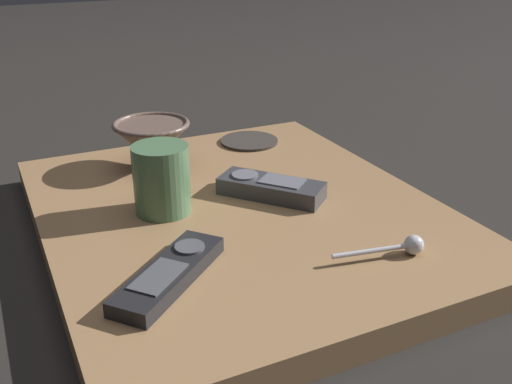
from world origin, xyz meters
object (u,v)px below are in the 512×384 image
at_px(tv_remote_near, 271,188).
at_px(tv_remote_far, 169,274).
at_px(cereal_bowl, 152,142).
at_px(coffee_mug, 162,179).
at_px(teaspoon, 405,246).
at_px(drink_coaster, 249,141).

height_order(tv_remote_near, tv_remote_far, tv_remote_near).
bearing_deg(cereal_bowl, tv_remote_near, -147.52).
xyz_separation_m(coffee_mug, tv_remote_far, (-0.17, 0.05, -0.04)).
relative_size(coffee_mug, tv_remote_far, 0.59).
relative_size(coffee_mug, teaspoon, 0.82).
bearing_deg(tv_remote_far, tv_remote_near, -52.94).
bearing_deg(cereal_bowl, tv_remote_far, 166.07).
distance_m(tv_remote_near, tv_remote_far, 0.26).
relative_size(tv_remote_near, tv_remote_far, 0.94).
height_order(cereal_bowl, tv_remote_near, cereal_bowl).
xyz_separation_m(cereal_bowl, teaspoon, (-0.41, -0.19, -0.03)).
relative_size(teaspoon, tv_remote_near, 0.76).
bearing_deg(tv_remote_far, drink_coaster, -35.83).
xyz_separation_m(coffee_mug, tv_remote_near, (-0.02, -0.16, -0.03)).
bearing_deg(tv_remote_near, drink_coaster, -17.48).
bearing_deg(cereal_bowl, drink_coaster, -78.05).
relative_size(coffee_mug, tv_remote_near, 0.63).
bearing_deg(cereal_bowl, coffee_mug, 167.68).
height_order(cereal_bowl, coffee_mug, coffee_mug).
bearing_deg(tv_remote_far, cereal_bowl, -13.93).
distance_m(cereal_bowl, tv_remote_far, 0.35).
distance_m(cereal_bowl, coffee_mug, 0.17).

